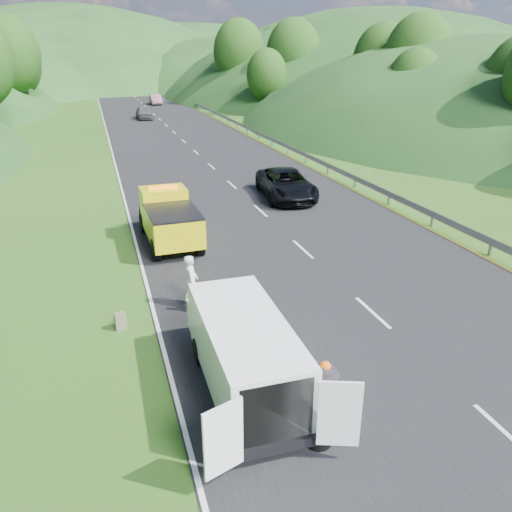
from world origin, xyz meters
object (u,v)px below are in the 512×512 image
object	(u,v)px
white_van	(243,350)
spare_tire	(318,443)
woman	(193,306)
tow_truck	(169,218)
passing_suv	(286,198)
child	(192,313)
suitcase	(121,321)
worker	(321,434)

from	to	relation	value
white_van	spare_tire	xyz separation A→B (m)	(1.03, -2.31, -1.19)
woman	tow_truck	bearing A→B (deg)	9.20
woman	passing_suv	world-z (taller)	woman
child	spare_tire	size ratio (longest dim) A/B	1.65
tow_truck	suitcase	xyz separation A→B (m)	(-2.59, -7.22, -0.89)
child	suitcase	world-z (taller)	suitcase
child	passing_suv	distance (m)	14.62
passing_suv	suitcase	bearing A→B (deg)	-122.61
worker	tow_truck	bearing A→B (deg)	81.65
worker	suitcase	world-z (taller)	worker
tow_truck	worker	bearing A→B (deg)	-85.80
woman	spare_tire	xyz separation A→B (m)	(1.42, -7.15, 0.00)
worker	passing_suv	bearing A→B (deg)	57.15
woman	suitcase	distance (m)	2.55
child	passing_suv	world-z (taller)	passing_suv
white_van	passing_suv	world-z (taller)	white_van
child	spare_tire	xyz separation A→B (m)	(1.52, -6.70, 0.00)
tow_truck	passing_suv	size ratio (longest dim) A/B	0.96
child	spare_tire	distance (m)	6.87
child	passing_suv	size ratio (longest dim) A/B	0.17
woman	worker	world-z (taller)	woman
woman	worker	bearing A→B (deg)	-155.95
suitcase	spare_tire	world-z (taller)	suitcase
worker	spare_tire	size ratio (longest dim) A/B	2.97
child	tow_truck	bearing A→B (deg)	140.35
suitcase	passing_suv	bearing A→B (deg)	50.97
tow_truck	woman	size ratio (longest dim) A/B	3.07
tow_truck	child	xyz separation A→B (m)	(-0.29, -6.85, -1.17)
spare_tire	passing_suv	distance (m)	20.02
suitcase	child	bearing A→B (deg)	9.09
tow_truck	suitcase	distance (m)	7.72
tow_truck	worker	distance (m)	13.44
spare_tire	passing_suv	xyz separation A→B (m)	(6.42, 18.96, 0.00)
white_van	woman	bearing A→B (deg)	95.27
suitcase	worker	bearing A→B (deg)	-56.65
worker	suitcase	bearing A→B (deg)	108.90
tow_truck	suitcase	world-z (taller)	tow_truck
child	spare_tire	world-z (taller)	child
white_van	spare_tire	distance (m)	2.79
worker	spare_tire	bearing A→B (deg)	-144.04
worker	child	bearing A→B (deg)	90.40
child	worker	size ratio (longest dim) A/B	0.56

